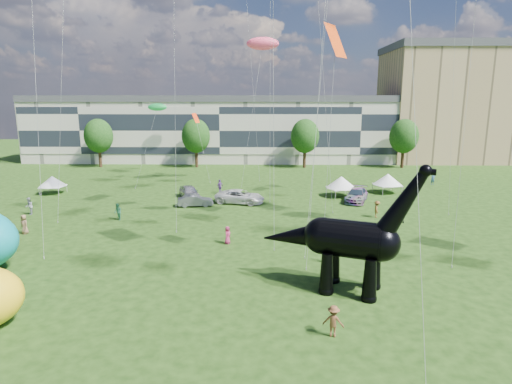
{
  "coord_description": "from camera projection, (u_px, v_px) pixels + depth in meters",
  "views": [
    {
      "loc": [
        0.39,
        -25.57,
        12.23
      ],
      "look_at": [
        -0.19,
        8.0,
        5.0
      ],
      "focal_mm": 30.0,
      "sensor_mm": 36.0,
      "label": 1
    }
  ],
  "objects": [
    {
      "name": "car_grey",
      "position": [
        195.0,
        201.0,
        50.14
      ],
      "size": [
        4.28,
        2.06,
        1.35
      ],
      "primitive_type": "imported",
      "rotation": [
        0.0,
        0.0,
        1.73
      ],
      "color": "slate",
      "rests_on": "ground"
    },
    {
      "name": "dinosaur_sculpture",
      "position": [
        345.0,
        241.0,
        27.53
      ],
      "size": [
        10.67,
        5.54,
        8.92
      ],
      "rotation": [
        0.0,
        0.0,
        -0.38
      ],
      "color": "black",
      "rests_on": "ground"
    },
    {
      "name": "tree_mid_left",
      "position": [
        196.0,
        133.0,
        78.25
      ],
      "size": [
        5.2,
        5.2,
        9.44
      ],
      "color": "#382314",
      "rests_on": "ground"
    },
    {
      "name": "tree_mid_right",
      "position": [
        305.0,
        133.0,
        77.92
      ],
      "size": [
        5.2,
        5.2,
        9.44
      ],
      "color": "#382314",
      "rests_on": "ground"
    },
    {
      "name": "car_white",
      "position": [
        240.0,
        197.0,
        51.59
      ],
      "size": [
        6.39,
        4.04,
        1.64
      ],
      "primitive_type": "imported",
      "rotation": [
        0.0,
        0.0,
        1.33
      ],
      "color": "silver",
      "rests_on": "ground"
    },
    {
      "name": "visitors",
      "position": [
        242.0,
        216.0,
        42.85
      ],
      "size": [
        51.47,
        42.74,
        1.9
      ],
      "color": "navy",
      "rests_on": "ground"
    },
    {
      "name": "car_dark",
      "position": [
        357.0,
        195.0,
        52.47
      ],
      "size": [
        4.02,
        6.02,
        1.62
      ],
      "primitive_type": "imported",
      "rotation": [
        0.0,
        0.0,
        -0.35
      ],
      "color": "#595960",
      "rests_on": "ground"
    },
    {
      "name": "car_silver",
      "position": [
        189.0,
        192.0,
        54.09
      ],
      "size": [
        3.68,
        5.23,
        1.65
      ],
      "primitive_type": "imported",
      "rotation": [
        0.0,
        0.0,
        0.4
      ],
      "color": "#ACAAAF",
      "rests_on": "ground"
    },
    {
      "name": "gazebo_left",
      "position": [
        52.0,
        181.0,
        56.68
      ],
      "size": [
        3.51,
        3.51,
        2.4
      ],
      "rotation": [
        0.0,
        0.0,
        0.02
      ],
      "color": "white",
      "rests_on": "ground"
    },
    {
      "name": "gazebo_far",
      "position": [
        388.0,
        179.0,
        57.18
      ],
      "size": [
        4.52,
        4.52,
        2.62
      ],
      "rotation": [
        0.0,
        0.0,
        0.23
      ],
      "color": "white",
      "rests_on": "ground"
    },
    {
      "name": "tree_far_left",
      "position": [
        98.0,
        133.0,
        78.55
      ],
      "size": [
        5.2,
        5.2,
        9.44
      ],
      "color": "#382314",
      "rests_on": "ground"
    },
    {
      "name": "ground",
      "position": [
        257.0,
        294.0,
        27.57
      ],
      "size": [
        220.0,
        220.0,
        0.0
      ],
      "primitive_type": "plane",
      "color": "#16330C",
      "rests_on": "ground"
    },
    {
      "name": "apartment_block",
      "position": [
        455.0,
        106.0,
        88.12
      ],
      "size": [
        28.0,
        18.0,
        22.0
      ],
      "primitive_type": "cube",
      "color": "tan",
      "rests_on": "ground"
    },
    {
      "name": "gazebo_near",
      "position": [
        341.0,
        182.0,
        55.04
      ],
      "size": [
        4.69,
        4.69,
        2.66
      ],
      "rotation": [
        0.0,
        0.0,
        0.27
      ],
      "color": "white",
      "rests_on": "ground"
    },
    {
      "name": "tree_far_right",
      "position": [
        404.0,
        134.0,
        77.62
      ],
      "size": [
        5.2,
        5.2,
        9.44
      ],
      "color": "#382314",
      "rests_on": "ground"
    },
    {
      "name": "terrace_row",
      "position": [
        222.0,
        131.0,
        87.04
      ],
      "size": [
        78.0,
        11.0,
        12.0
      ],
      "primitive_type": "cube",
      "color": "beige",
      "rests_on": "ground"
    }
  ]
}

